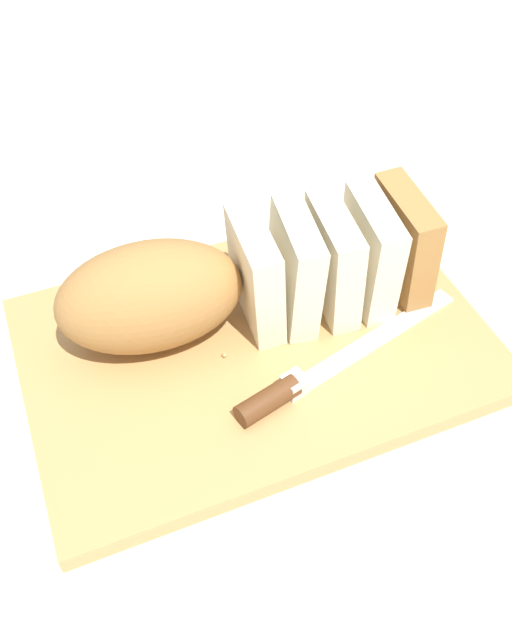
% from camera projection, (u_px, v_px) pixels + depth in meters
% --- Properties ---
extents(ground_plane, '(3.00, 3.00, 0.00)m').
position_uv_depth(ground_plane, '(256.00, 354.00, 0.67)').
color(ground_plane, silver).
extents(cutting_board, '(0.45, 0.31, 0.02)m').
position_uv_depth(cutting_board, '(256.00, 347.00, 0.66)').
color(cutting_board, tan).
rests_on(cutting_board, ground_plane).
extents(bread_loaf, '(0.36, 0.12, 0.11)m').
position_uv_depth(bread_loaf, '(234.00, 280.00, 0.63)').
color(bread_loaf, '#A8753D').
rests_on(bread_loaf, cutting_board).
extents(bread_knife, '(0.26, 0.09, 0.02)m').
position_uv_depth(bread_knife, '(299.00, 382.00, 0.61)').
color(bread_knife, silver).
rests_on(bread_knife, cutting_board).
extents(crumb_near_knife, '(0.00, 0.00, 0.00)m').
position_uv_depth(crumb_near_knife, '(225.00, 355.00, 0.64)').
color(crumb_near_knife, tan).
rests_on(crumb_near_knife, cutting_board).
extents(crumb_near_loaf, '(0.01, 0.01, 0.01)m').
position_uv_depth(crumb_near_loaf, '(192.00, 315.00, 0.67)').
color(crumb_near_loaf, tan).
rests_on(crumb_near_loaf, cutting_board).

